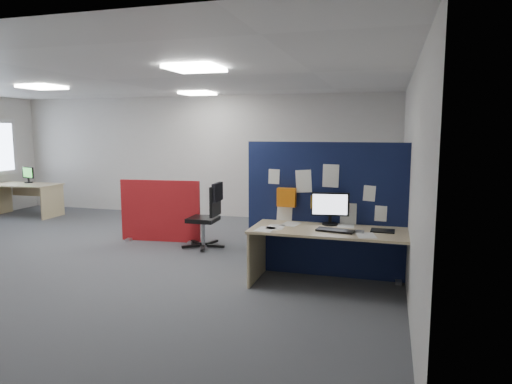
% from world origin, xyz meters
% --- Properties ---
extents(floor, '(9.00, 9.00, 0.00)m').
position_xyz_m(floor, '(0.00, 0.00, 0.00)').
color(floor, '#4B4D52').
rests_on(floor, ground).
extents(ceiling, '(9.00, 7.00, 0.02)m').
position_xyz_m(ceiling, '(0.00, 0.00, 2.70)').
color(ceiling, white).
rests_on(ceiling, wall_back).
extents(wall_back, '(9.00, 0.02, 2.70)m').
position_xyz_m(wall_back, '(0.00, 3.50, 1.35)').
color(wall_back, silver).
rests_on(wall_back, floor).
extents(wall_right, '(0.02, 7.00, 2.70)m').
position_xyz_m(wall_right, '(4.50, 0.00, 1.35)').
color(wall_right, silver).
rests_on(wall_right, floor).
extents(ceiling_lights, '(4.10, 4.10, 0.04)m').
position_xyz_m(ceiling_lights, '(0.33, 0.67, 2.67)').
color(ceiling_lights, white).
rests_on(ceiling_lights, ceiling).
extents(navy_divider, '(2.17, 0.30, 1.79)m').
position_xyz_m(navy_divider, '(3.47, -0.12, 0.90)').
color(navy_divider, '#0F1B3A').
rests_on(navy_divider, floor).
extents(main_desk, '(1.97, 0.88, 0.73)m').
position_xyz_m(main_desk, '(3.58, -0.48, 0.57)').
color(main_desk, '#D7C589').
rests_on(main_desk, floor).
extents(monitor_main, '(0.48, 0.20, 0.42)m').
position_xyz_m(monitor_main, '(3.53, -0.28, 0.96)').
color(monitor_main, black).
rests_on(monitor_main, main_desk).
extents(keyboard, '(0.47, 0.25, 0.02)m').
position_xyz_m(keyboard, '(3.65, -0.65, 0.74)').
color(keyboard, black).
rests_on(keyboard, main_desk).
extents(mouse, '(0.11, 0.08, 0.03)m').
position_xyz_m(mouse, '(3.93, -0.64, 0.74)').
color(mouse, '#9B9DA1').
rests_on(mouse, main_desk).
extents(paper_tray, '(0.29, 0.23, 0.01)m').
position_xyz_m(paper_tray, '(4.20, -0.48, 0.74)').
color(paper_tray, black).
rests_on(paper_tray, main_desk).
extents(red_divider, '(1.44, 0.30, 1.08)m').
position_xyz_m(red_divider, '(0.42, 0.96, 0.53)').
color(red_divider, '#A7151B').
rests_on(red_divider, floor).
extents(second_desk, '(1.54, 0.77, 0.73)m').
position_xyz_m(second_desk, '(-3.68, 2.29, 0.55)').
color(second_desk, '#D7C589').
rests_on(second_desk, floor).
extents(monitor_second, '(0.40, 0.18, 0.37)m').
position_xyz_m(monitor_second, '(-3.76, 2.46, 0.93)').
color(monitor_second, black).
rests_on(monitor_second, second_desk).
extents(office_chair, '(0.68, 0.71, 1.07)m').
position_xyz_m(office_chair, '(1.42, 0.77, 0.61)').
color(office_chair, black).
rests_on(office_chair, floor).
extents(desk_papers, '(1.46, 0.82, 0.00)m').
position_xyz_m(desk_papers, '(3.30, -0.55, 0.73)').
color(desk_papers, white).
rests_on(desk_papers, main_desk).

